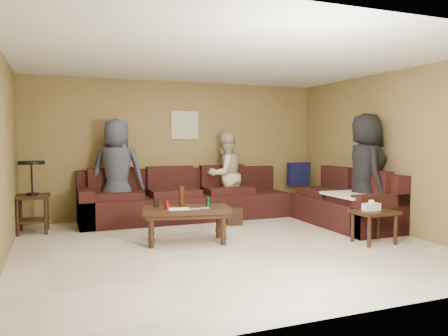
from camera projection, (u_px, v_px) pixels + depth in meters
name	position (u px, v px, depth m)	size (l,w,h in m)	color
room	(230.00, 123.00, 5.80)	(5.60, 5.50, 2.50)	beige
sectional_sofa	(240.00, 203.00, 7.60)	(4.65, 2.90, 0.97)	black
coffee_table	(186.00, 213.00, 6.08)	(1.29, 0.82, 0.78)	black
end_table_left	(32.00, 195.00, 6.69)	(0.51, 0.51, 1.11)	black
side_table_right	(374.00, 215.00, 6.05)	(0.56, 0.46, 0.61)	black
waste_bin	(234.00, 216.00, 7.37)	(0.25, 0.25, 0.30)	black
wall_art	(185.00, 125.00, 8.13)	(0.52, 0.04, 0.52)	tan
person_left	(117.00, 172.00, 7.32)	(0.87, 0.57, 1.79)	#2E3240
person_middle	(225.00, 175.00, 8.08)	(0.76, 0.59, 1.56)	#C6B793
person_right	(365.00, 172.00, 6.95)	(0.90, 0.59, 1.85)	black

